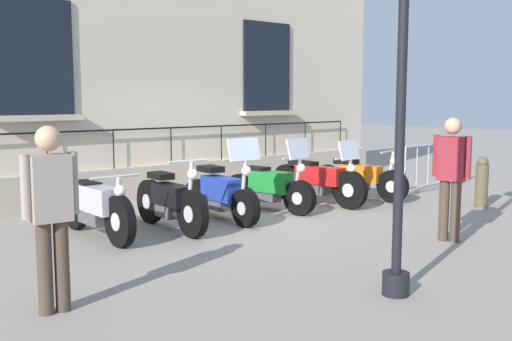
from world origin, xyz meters
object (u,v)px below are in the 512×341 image
Objects in this scene: motorcycle_blue at (221,194)px; pedestrian_standing at (51,207)px; pedestrian_walking at (451,171)px; motorcycle_orange at (359,178)px; motorcycle_green at (270,187)px; crowd_barrier at (434,165)px; motorcycle_silver at (96,207)px; bollard at (482,182)px; motorcycle_black at (170,202)px; motorcycle_red at (318,181)px.

pedestrian_standing reaches higher than motorcycle_blue.
motorcycle_orange is at bearing 150.21° from pedestrian_walking.
crowd_barrier is (0.53, 4.32, 0.14)m from motorcycle_green.
motorcycle_silver is 6.96m from bollard.
motorcycle_black is 1.07m from motorcycle_blue.
pedestrian_standing is (2.03, -9.31, 0.45)m from crowd_barrier.
crowd_barrier is 1.34× the size of pedestrian_standing.
motorcycle_blue is 0.97× the size of motorcycle_orange.
pedestrian_standing is 5.46m from pedestrian_walking.
motorcycle_green is (-0.08, 1.16, -0.01)m from motorcycle_blue.
motorcycle_red is at bearing 89.98° from motorcycle_blue.
motorcycle_orange is (0.21, 2.22, -0.01)m from motorcycle_green.
pedestrian_standing is at bearing -98.68° from pedestrian_walking.
motorcycle_red is 3.20m from crowd_barrier.
motorcycle_orange is at bearing -98.75° from crowd_barrier.
motorcycle_black is at bearing -110.81° from bollard.
motorcycle_green is 4.36m from crowd_barrier.
pedestrian_standing is (2.36, -2.77, 0.58)m from motorcycle_black.
motorcycle_red is 0.94× the size of crowd_barrier.
crowd_barrier is at bearing 87.11° from motorcycle_black.
pedestrian_standing is (2.56, -4.99, 0.58)m from motorcycle_green.
motorcycle_black is 2.23m from motorcycle_green.
pedestrian_walking is at bearing 47.24° from motorcycle_silver.
motorcycle_blue is 3.69m from pedestrian_walking.
crowd_barrier is at bearing 85.34° from motorcycle_blue.
crowd_barrier is (0.33, 6.54, 0.13)m from motorcycle_black.
motorcycle_orange is 1.19× the size of pedestrian_standing.
pedestrian_standing reaches higher than motorcycle_silver.
pedestrian_walking is at bearing 39.52° from motorcycle_black.
motorcycle_green is at bearing 95.18° from motorcycle_black.
pedestrian_standing reaches higher than crowd_barrier.
motorcycle_silver is 5.54m from motorcycle_orange.
motorcycle_black reaches higher than motorcycle_silver.
motorcycle_red is at bearing 88.17° from motorcycle_silver.
pedestrian_walking is (3.17, -1.82, 0.58)m from motorcycle_orange.
motorcycle_blue is 1.17× the size of pedestrian_walking.
motorcycle_red reaches higher than motorcycle_black.
motorcycle_silver is at bearing -91.83° from motorcycle_red.
motorcycle_black is at bearing -84.82° from motorcycle_green.
motorcycle_silver is at bearing -92.74° from motorcycle_orange.
motorcycle_silver is 7.66m from crowd_barrier.
motorcycle_green is 0.94× the size of motorcycle_orange.
motorcycle_red is at bearing 167.12° from pedestrian_walking.
motorcycle_blue is 0.91× the size of motorcycle_red.
motorcycle_black is 3.38m from motorcycle_red.
motorcycle_red is (0.14, 4.47, -0.00)m from motorcycle_silver.
bollard is 8.26m from pedestrian_standing.
motorcycle_blue is at bearing 96.27° from motorcycle_black.
pedestrian_standing is (2.62, -1.67, 0.56)m from motorcycle_silver.
motorcycle_silver is 3.16m from pedestrian_standing.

